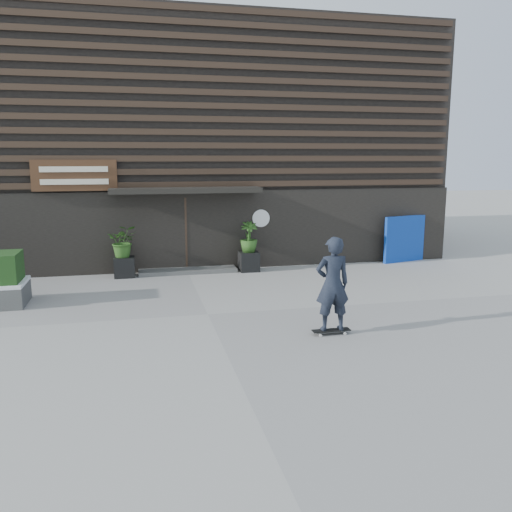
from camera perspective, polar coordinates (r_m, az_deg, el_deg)
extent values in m
plane|color=#9E9B96|center=(12.14, -5.23, -6.28)|extent=(80.00, 80.00, 0.00)
cube|color=#4C4C4A|center=(16.55, -7.37, -1.56)|extent=(3.00, 0.80, 0.12)
cube|color=black|center=(16.25, -14.00, -1.15)|extent=(0.60, 0.60, 0.60)
imported|color=#2D591E|center=(16.11, -14.12, 1.57)|extent=(0.86, 0.75, 0.96)
cube|color=black|center=(16.59, -0.78, -0.59)|extent=(0.60, 0.60, 0.60)
imported|color=#2D591E|center=(16.46, -0.78, 2.07)|extent=(0.54, 0.54, 0.96)
cube|color=#0C329C|center=(18.70, 15.71, 1.78)|extent=(1.65, 0.54, 1.57)
cube|color=black|center=(21.58, -9.05, 11.73)|extent=(18.00, 10.00, 8.00)
cube|color=black|center=(16.68, -7.58, 2.68)|extent=(18.00, 0.12, 2.50)
cube|color=#38281E|center=(16.49, -7.68, 7.65)|extent=(17.60, 0.08, 0.18)
cube|color=#38281E|center=(16.48, -7.71, 9.01)|extent=(17.60, 0.08, 0.18)
cube|color=#38281E|center=(16.47, -7.75, 10.38)|extent=(17.60, 0.08, 0.18)
cube|color=#38281E|center=(16.48, -7.78, 11.74)|extent=(17.60, 0.08, 0.18)
cube|color=#38281E|center=(16.49, -7.82, 13.11)|extent=(17.60, 0.08, 0.18)
cube|color=#38281E|center=(16.51, -7.85, 14.46)|extent=(17.60, 0.08, 0.18)
cube|color=#38281E|center=(16.54, -7.89, 15.82)|extent=(17.60, 0.08, 0.18)
cube|color=#38281E|center=(16.59, -7.92, 17.17)|extent=(17.60, 0.08, 0.18)
cube|color=#38281E|center=(16.64, -7.96, 18.51)|extent=(17.60, 0.08, 0.18)
cube|color=#38281E|center=(16.70, -7.99, 19.84)|extent=(17.60, 0.08, 0.18)
cube|color=#38281E|center=(16.76, -8.03, 21.17)|extent=(17.60, 0.08, 0.18)
cube|color=#38281E|center=(16.84, -8.07, 22.48)|extent=(17.60, 0.08, 0.18)
cube|color=#38281E|center=(16.93, -8.10, 23.77)|extent=(17.60, 0.08, 0.18)
cube|color=#38281E|center=(17.02, -8.14, 25.06)|extent=(17.60, 0.08, 0.18)
cube|color=black|center=(16.12, -7.54, 7.06)|extent=(4.50, 1.00, 0.15)
cube|color=black|center=(16.86, -7.62, 2.42)|extent=(2.40, 0.30, 2.30)
cube|color=#38281E|center=(16.68, -7.56, 2.33)|extent=(0.06, 0.10, 2.30)
cube|color=#472B19|center=(16.42, -18.98, 8.22)|extent=(2.40, 0.10, 0.90)
cube|color=beige|center=(16.34, -19.05, 8.84)|extent=(1.90, 0.02, 0.16)
cube|color=beige|center=(16.36, -18.97, 7.58)|extent=(1.90, 0.02, 0.16)
cylinder|color=white|center=(16.95, 0.54, 4.09)|extent=(0.56, 0.03, 0.56)
cube|color=black|center=(10.85, 8.11, -7.93)|extent=(0.78, 0.20, 0.02)
cylinder|color=beige|center=(10.70, 6.98, -8.50)|extent=(0.06, 0.03, 0.06)
cylinder|color=#ABABA6|center=(10.87, 6.62, -8.17)|extent=(0.06, 0.03, 0.06)
cylinder|color=beige|center=(10.88, 9.58, -8.25)|extent=(0.06, 0.03, 0.06)
cylinder|color=beige|center=(11.05, 9.19, -7.93)|extent=(0.06, 0.03, 0.06)
imported|color=black|center=(10.59, 8.24, -3.00)|extent=(0.71, 0.48, 1.90)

